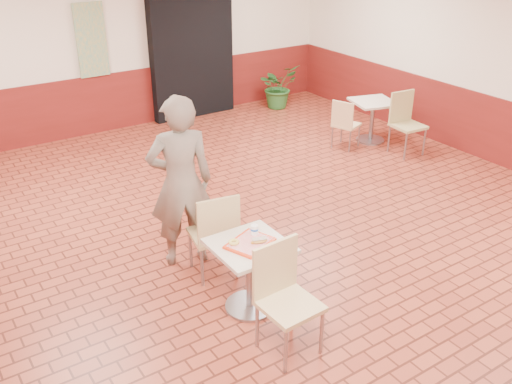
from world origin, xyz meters
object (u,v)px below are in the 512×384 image
chair_main_front (284,293)px  long_john_donut (259,241)px  paper_cup (254,229)px  chair_main_back (215,231)px  ring_donut (234,242)px  chair_second_left (345,122)px  customer (181,183)px  main_table (250,265)px  second_table (373,114)px  chair_second_front (405,119)px  serving_tray (250,243)px  potted_plant (278,86)px

chair_main_front → long_john_donut: size_ratio=6.14×
long_john_donut → paper_cup: 0.17m
chair_main_back → paper_cup: bearing=112.4°
chair_main_back → ring_donut: size_ratio=9.60×
chair_main_front → chair_second_left: (3.60, 3.28, -0.11)m
customer → long_john_donut: bearing=116.2°
customer → long_john_donut: 1.20m
chair_main_back → long_john_donut: bearing=105.4°
main_table → chair_main_front: chair_main_front is taller
main_table → chair_main_back: size_ratio=0.74×
customer → chair_main_back: bearing=122.6°
chair_second_left → second_table: bearing=-110.1°
ring_donut → paper_cup: size_ratio=1.10×
main_table → second_table: main_table is taller
chair_main_back → customer: customer is taller
main_table → chair_second_front: chair_second_front is taller
main_table → ring_donut: ring_donut is taller
main_table → chair_main_front: (-0.05, -0.61, 0.08)m
main_table → ring_donut: (-0.14, 0.06, 0.28)m
second_table → chair_second_front: size_ratio=0.71×
chair_main_back → customer: 0.63m
chair_main_front → ring_donut: (-0.09, 0.67, 0.20)m
chair_main_front → paper_cup: 0.77m
serving_tray → paper_cup: size_ratio=4.53×
chair_second_front → potted_plant: 3.03m
second_table → chair_second_front: bearing=-83.1°
paper_cup → potted_plant: size_ratio=0.11×
potted_plant → ring_donut: bearing=-129.2°
chair_second_left → customer: bearing=92.1°
chair_main_front → customer: bearing=90.3°
main_table → chair_main_front: bearing=-94.6°
paper_cup → chair_second_front: chair_second_front is taller
customer → chair_second_left: size_ratio=2.34×
chair_main_front → long_john_donut: (0.11, 0.55, 0.20)m
chair_main_back → chair_main_front: bearing=97.9°
long_john_donut → customer: bearing=99.8°
main_table → chair_main_back: 0.65m
chair_main_back → serving_tray: chair_main_back is taller
main_table → second_table: 4.95m
main_table → potted_plant: 6.38m
chair_second_front → long_john_donut: bearing=-148.5°
paper_cup → chair_second_left: (3.43, 2.56, -0.34)m
chair_second_front → chair_second_left: bearing=142.3°
serving_tray → chair_second_front: bearing=25.5°
chair_second_left → chair_main_front: bearing=111.7°
paper_cup → potted_plant: (3.80, 4.93, -0.37)m
serving_tray → customer: bearing=97.1°
chair_second_front → potted_plant: size_ratio=1.16×
main_table → potted_plant: (3.92, 5.03, -0.07)m
second_table → chair_second_left: 0.62m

